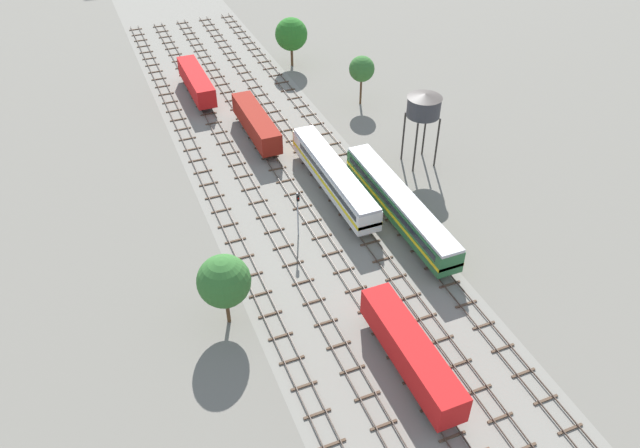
{
  "coord_description": "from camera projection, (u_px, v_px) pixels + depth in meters",
  "views": [
    {
      "loc": [
        -20.13,
        -1.91,
        43.05
      ],
      "look_at": [
        0.0,
        47.02,
        1.5
      ],
      "focal_mm": 34.2,
      "sensor_mm": 36.0,
      "label": 1
    }
  ],
  "objects": [
    {
      "name": "ground_plane",
      "position": [
        292.0,
        192.0,
        74.74
      ],
      "size": [
        480.0,
        480.0,
        0.0
      ],
      "primitive_type": "plane",
      "color": "slate"
    },
    {
      "name": "ballast_bed",
      "position": [
        292.0,
        192.0,
        74.73
      ],
      "size": [
        22.18,
        176.0,
        0.01
      ],
      "primitive_type": "cube",
      "color": "gray",
      "rests_on": "ground"
    },
    {
      "name": "track_far_left",
      "position": [
        218.0,
        203.0,
        72.66
      ],
      "size": [
        2.4,
        126.0,
        0.29
      ],
      "color": "#47382D",
      "rests_on": "ground"
    },
    {
      "name": "track_left",
      "position": [
        254.0,
        195.0,
        74.02
      ],
      "size": [
        2.4,
        126.0,
        0.29
      ],
      "color": "#47382D",
      "rests_on": "ground"
    },
    {
      "name": "track_centre_left",
      "position": [
        289.0,
        187.0,
        75.38
      ],
      "size": [
        2.4,
        126.0,
        0.29
      ],
      "color": "#47382D",
      "rests_on": "ground"
    },
    {
      "name": "track_centre",
      "position": [
        323.0,
        179.0,
        76.74
      ],
      "size": [
        2.4,
        126.0,
        0.29
      ],
      "color": "#47382D",
      "rests_on": "ground"
    },
    {
      "name": "track_centre_right",
      "position": [
        356.0,
        171.0,
        78.1
      ],
      "size": [
        2.4,
        126.0,
        0.29
      ],
      "color": "#47382D",
      "rests_on": "ground"
    },
    {
      "name": "freight_boxcar_centre_left_nearest",
      "position": [
        411.0,
        351.0,
        51.9
      ],
      "size": [
        2.87,
        14.0,
        3.6
      ],
      "color": "red",
      "rests_on": "ground"
    },
    {
      "name": "passenger_coach_centre_right_near",
      "position": [
        399.0,
        204.0,
        68.35
      ],
      "size": [
        2.96,
        22.0,
        3.8
      ],
      "color": "#286638",
      "rests_on": "ground"
    },
    {
      "name": "diesel_railcar_centre_mid",
      "position": [
        334.0,
        176.0,
        72.85
      ],
      "size": [
        2.96,
        20.5,
        3.8
      ],
      "color": "white",
      "rests_on": "ground"
    },
    {
      "name": "freight_boxcar_centre_left_midfar",
      "position": [
        256.0,
        123.0,
        83.45
      ],
      "size": [
        2.87,
        14.0,
        3.6
      ],
      "color": "maroon",
      "rests_on": "ground"
    },
    {
      "name": "freight_boxcar_left_far",
      "position": [
        196.0,
        81.0,
        93.74
      ],
      "size": [
        2.87,
        14.0,
        3.6
      ],
      "color": "red",
      "rests_on": "ground"
    },
    {
      "name": "water_tower",
      "position": [
        424.0,
        106.0,
        74.97
      ],
      "size": [
        4.38,
        4.38,
        9.84
      ],
      "color": "#2D2826",
      "rests_on": "ground"
    },
    {
      "name": "signal_post_near",
      "position": [
        298.0,
        209.0,
        65.85
      ],
      "size": [
        0.28,
        0.47,
        5.75
      ],
      "color": "gray",
      "rests_on": "ground"
    },
    {
      "name": "lineside_tree_0",
      "position": [
        224.0,
        281.0,
        54.69
      ],
      "size": [
        4.94,
        4.94,
        7.71
      ],
      "color": "#4C331E",
      "rests_on": "ground"
    },
    {
      "name": "lineside_tree_1",
      "position": [
        291.0,
        34.0,
        101.07
      ],
      "size": [
        5.4,
        5.4,
        8.15
      ],
      "color": "#4C331E",
      "rests_on": "ground"
    },
    {
      "name": "lineside_tree_2",
      "position": [
        362.0,
        69.0,
        89.71
      ],
      "size": [
        3.8,
        3.8,
        7.56
      ],
      "color": "#4C331E",
      "rests_on": "ground"
    }
  ]
}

